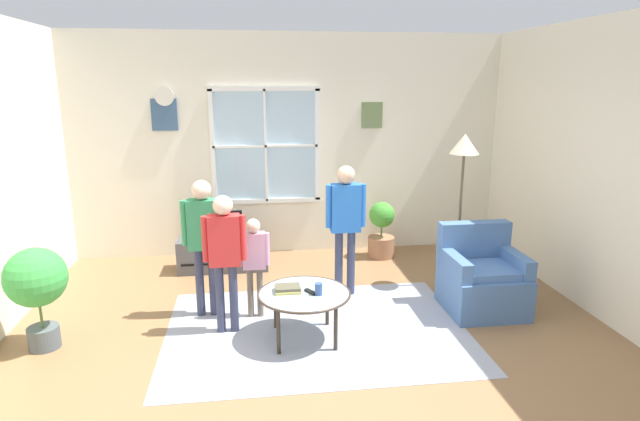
{
  "coord_description": "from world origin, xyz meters",
  "views": [
    {
      "loc": [
        -0.54,
        -4.24,
        2.32
      ],
      "look_at": [
        0.13,
        0.75,
        1.06
      ],
      "focal_mm": 29.35,
      "sensor_mm": 36.0,
      "label": 1
    }
  ],
  "objects": [
    {
      "name": "television",
      "position": [
        -0.91,
        2.11,
        0.59
      ],
      "size": [
        0.5,
        0.08,
        0.34
      ],
      "color": "#4C4C4C",
      "rests_on": "tv_stand"
    },
    {
      "name": "potted_plant_by_window",
      "position": [
        1.17,
        2.31,
        0.38
      ],
      "size": [
        0.35,
        0.35,
        0.76
      ],
      "color": "#9E6B4C",
      "rests_on": "ground_plane"
    },
    {
      "name": "potted_plant_corner",
      "position": [
        -2.41,
        0.28,
        0.62
      ],
      "size": [
        0.52,
        0.52,
        0.93
      ],
      "color": "#4C565B",
      "rests_on": "ground_plane"
    },
    {
      "name": "side_wall_right",
      "position": [
        2.92,
        0.0,
        1.47
      ],
      "size": [
        0.12,
        5.45,
        2.93
      ],
      "color": "silver",
      "rests_on": "ground_plane"
    },
    {
      "name": "book_stack",
      "position": [
        -0.24,
        0.19,
        0.48
      ],
      "size": [
        0.23,
        0.18,
        0.05
      ],
      "color": "tan",
      "rests_on": "coffee_table"
    },
    {
      "name": "back_wall",
      "position": [
        -0.01,
        2.78,
        1.47
      ],
      "size": [
        5.72,
        0.17,
        2.93
      ],
      "color": "silver",
      "rests_on": "ground_plane"
    },
    {
      "name": "armchair",
      "position": [
        1.79,
        0.54,
        0.33
      ],
      "size": [
        0.76,
        0.74,
        0.87
      ],
      "color": "#476B9E",
      "rests_on": "ground_plane"
    },
    {
      "name": "person_red_shirt",
      "position": [
        -0.8,
        0.38,
        0.83
      ],
      "size": [
        0.4,
        0.18,
        1.32
      ],
      "color": "#333851",
      "rests_on": "ground_plane"
    },
    {
      "name": "tv_stand",
      "position": [
        -0.91,
        2.11,
        0.21
      ],
      "size": [
        1.11,
        0.43,
        0.41
      ],
      "color": "#4C4C51",
      "rests_on": "ground_plane"
    },
    {
      "name": "ground_plane",
      "position": [
        0.0,
        0.0,
        -0.01
      ],
      "size": [
        6.32,
        6.05,
        0.02
      ],
      "primitive_type": "cube",
      "color": "olive"
    },
    {
      "name": "remote_near_books",
      "position": [
        -0.04,
        0.13,
        0.46
      ],
      "size": [
        0.11,
        0.14,
        0.02
      ],
      "primitive_type": "cube",
      "rotation": [
        0.0,
        0.0,
        0.53
      ],
      "color": "black",
      "rests_on": "coffee_table"
    },
    {
      "name": "floor_lamp",
      "position": [
        1.79,
        1.2,
        1.47
      ],
      "size": [
        0.32,
        0.32,
        1.76
      ],
      "color": "black",
      "rests_on": "ground_plane"
    },
    {
      "name": "person_blue_shirt",
      "position": [
        0.46,
        1.12,
        0.91
      ],
      "size": [
        0.44,
        0.2,
        1.45
      ],
      "color": "#333851",
      "rests_on": "ground_plane"
    },
    {
      "name": "cup",
      "position": [
        0.03,
        0.08,
        0.51
      ],
      "size": [
        0.07,
        0.07,
        0.11
      ],
      "primitive_type": "cylinder",
      "color": "#334C8C",
      "rests_on": "coffee_table"
    },
    {
      "name": "area_rug",
      "position": [
        0.04,
        0.29,
        0.0
      ],
      "size": [
        2.84,
        2.07,
        0.01
      ],
      "primitive_type": "cube",
      "color": "#999EAD",
      "rests_on": "ground_plane"
    },
    {
      "name": "coffee_table",
      "position": [
        -0.1,
        0.14,
        0.43
      ],
      "size": [
        0.85,
        0.85,
        0.46
      ],
      "color": "#99B2B7",
      "rests_on": "ground_plane"
    },
    {
      "name": "person_green_shirt",
      "position": [
        -1.02,
        0.78,
        0.87
      ],
      "size": [
        0.42,
        0.19,
        1.39
      ],
      "color": "#333851",
      "rests_on": "ground_plane"
    },
    {
      "name": "person_pink_shirt",
      "position": [
        -0.53,
        0.67,
        0.64
      ],
      "size": [
        0.31,
        0.14,
        1.02
      ],
      "color": "#726656",
      "rests_on": "ground_plane"
    }
  ]
}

